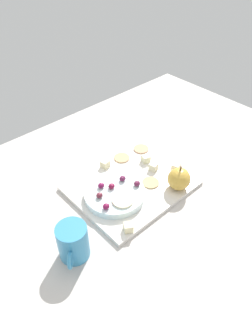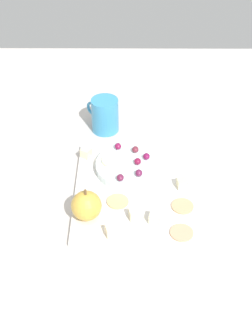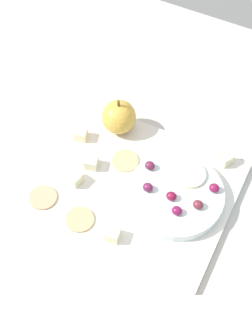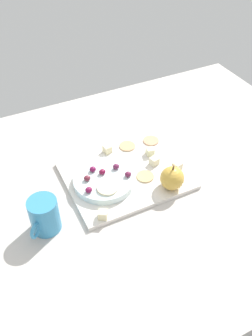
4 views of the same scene
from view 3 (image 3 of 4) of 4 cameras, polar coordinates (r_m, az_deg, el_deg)
name	(u,v)px [view 3 (image 3 of 4)]	position (r cm, az deg, el deg)	size (l,w,h in cm)	color
table	(163,196)	(91.10, 4.27, -3.17)	(141.36, 94.46, 4.85)	#BBB3AC
platter	(138,188)	(88.18, 1.38, -2.28)	(32.96, 26.81, 1.22)	silver
serving_dish	(175,195)	(85.91, 5.65, -3.12)	(16.84, 16.84, 2.01)	silver
apple_whole	(119,117)	(92.60, -0.83, 5.87)	(6.46, 6.46, 6.46)	gold
apple_stem	(119,103)	(89.68, -0.86, 7.43)	(0.50, 0.50, 1.20)	brown
cheese_cube_0	(91,163)	(89.19, -3.99, 0.60)	(2.22, 2.22, 2.22)	beige
cheese_cube_1	(81,134)	(93.12, -5.21, 3.86)	(2.22, 2.22, 2.22)	beige
cheese_cube_2	(113,235)	(81.87, -1.52, -7.65)	(2.22, 2.22, 2.22)	beige
cheese_cube_3	(75,179)	(87.61, -5.89, -1.21)	(2.22, 2.22, 2.22)	beige
cheese_cube_4	(226,159)	(91.30, 11.37, 1.07)	(2.22, 2.22, 2.22)	beige
cracker_0	(125,161)	(90.33, -0.10, 0.84)	(4.86, 4.86, 0.40)	tan
cracker_1	(43,197)	(87.39, -9.51, -3.36)	(4.86, 4.86, 0.40)	tan
cracker_2	(80,219)	(84.48, -5.32, -5.90)	(4.86, 4.86, 0.40)	tan
grape_0	(177,211)	(82.45, 5.87, -4.90)	(1.81, 1.63, 1.45)	maroon
grape_1	(198,205)	(83.43, 8.27, -4.18)	(1.81, 1.63, 1.47)	maroon
grape_2	(148,187)	(84.31, 2.52, -2.23)	(1.81, 1.63, 1.53)	#611E41
grape_3	(171,196)	(83.73, 5.23, -3.23)	(1.81, 1.63, 1.47)	maroon
grape_4	(150,166)	(86.77, 2.75, 0.29)	(1.81, 1.63, 1.48)	#611D3C
grape_5	(214,188)	(85.50, 10.09, -2.27)	(1.81, 1.63, 1.50)	maroon
apple_slice_0	(190,174)	(86.89, 7.32, -0.73)	(5.62, 5.62, 0.60)	beige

